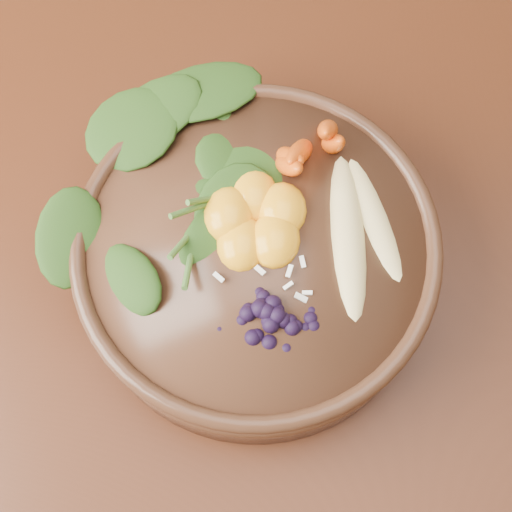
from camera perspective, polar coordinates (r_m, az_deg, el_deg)
ground at (r=1.42m, az=13.07°, el=-9.94°), size 4.00×4.00×0.00m
stoneware_bowl at (r=0.61m, az=0.00°, el=-0.33°), size 0.35×0.35×0.08m
kale_heap at (r=0.58m, az=-5.31°, el=7.13°), size 0.23×0.21×0.05m
carrot_cluster at (r=0.58m, az=4.51°, el=10.60°), size 0.07×0.07×0.08m
banana_halves at (r=0.57m, az=8.61°, el=2.88°), size 0.09×0.17×0.03m
mandarin_cluster at (r=0.57m, az=0.00°, el=3.48°), size 0.10×0.11×0.03m
blueberry_pile at (r=0.53m, az=1.07°, el=-4.20°), size 0.16×0.13×0.04m
coconut_flakes at (r=0.56m, az=0.44°, el=-0.68°), size 0.11×0.09×0.01m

